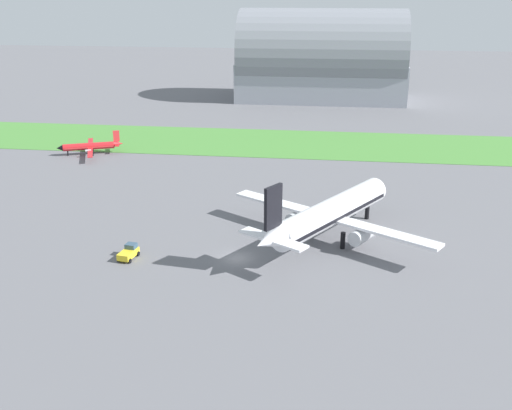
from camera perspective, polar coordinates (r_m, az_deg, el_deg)
ground_plane at (r=87.21m, az=-1.79°, el=-5.10°), size 600.00×600.00×0.00m
grass_taxiway_strip at (r=150.48m, az=2.23°, el=5.95°), size 360.00×28.00×0.08m
airplane_midfield_jet at (r=91.90m, az=7.07°, el=-0.78°), size 31.72×31.76×12.68m
airplane_taxiing_turboprop at (r=145.11m, az=-15.57°, el=5.44°), size 14.64×16.90×5.31m
pushback_tug_near_gate at (r=88.74m, az=-12.08°, el=-4.46°), size 2.57×3.85×1.95m
hangar_distant at (r=209.58m, az=6.27°, el=13.49°), size 56.29×29.36×30.04m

